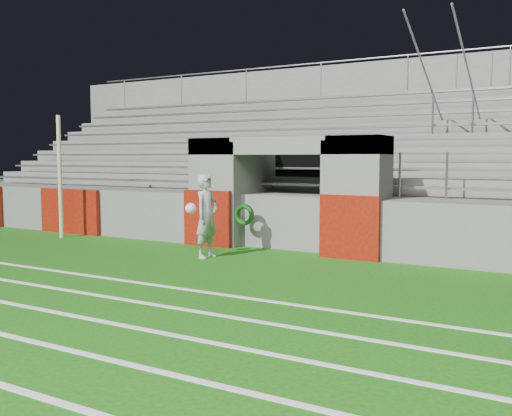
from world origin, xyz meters
The scene contains 5 objects.
ground centered at (0.00, 0.00, 0.00)m, with size 90.00×90.00×0.00m, color #17550E.
field_post centered at (-6.04, 2.22, 1.62)m, with size 0.11×0.11×3.24m, color beige.
stadium_structure centered at (0.00, 7.97, 1.49)m, with size 26.00×8.48×5.42m.
goalkeeper_with_ball centered at (-0.92, 1.63, 0.90)m, with size 0.69×0.66×1.78m.
hose_coil centered at (-0.75, 2.92, 0.82)m, with size 0.49×0.14×0.50m.
Camera 1 is at (5.99, -8.30, 2.13)m, focal length 40.00 mm.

